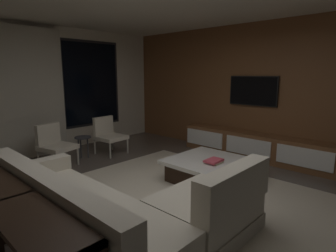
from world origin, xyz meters
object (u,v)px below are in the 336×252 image
(coffee_table, at_px, (209,170))
(sectional_couch, at_px, (116,214))
(accent_chair_by_curtain, at_px, (54,143))
(book_stack_on_coffee_table, at_px, (214,161))
(accent_chair_near_window, at_px, (108,133))
(console_table_behind_couch, at_px, (13,236))
(side_stool, at_px, (83,141))
(mounted_tv, at_px, (253,91))
(media_console, at_px, (255,147))

(coffee_table, bearing_deg, sectional_couch, -173.40)
(sectional_couch, relative_size, accent_chair_by_curtain, 3.21)
(sectional_couch, height_order, book_stack_on_coffee_table, sectional_couch)
(accent_chair_near_window, relative_size, console_table_behind_couch, 0.37)
(accent_chair_near_window, distance_m, console_table_behind_couch, 3.79)
(accent_chair_by_curtain, height_order, side_stool, accent_chair_by_curtain)
(accent_chair_near_window, relative_size, mounted_tv, 0.76)
(coffee_table, distance_m, accent_chair_by_curtain, 2.88)
(sectional_couch, xyz_separation_m, console_table_behind_couch, (-0.91, 0.13, 0.12))
(sectional_couch, relative_size, console_table_behind_couch, 1.19)
(coffee_table, bearing_deg, book_stack_on_coffee_table, -121.47)
(sectional_couch, relative_size, accent_chair_near_window, 3.21)
(sectional_couch, distance_m, coffee_table, 1.99)
(sectional_couch, height_order, side_stool, sectional_couch)
(book_stack_on_coffee_table, xyz_separation_m, side_stool, (-0.66, 2.68, -0.01))
(media_console, bearing_deg, side_stool, 133.38)
(book_stack_on_coffee_table, height_order, media_console, media_console)
(book_stack_on_coffee_table, xyz_separation_m, accent_chair_by_curtain, (-1.22, 2.70, 0.05))
(coffee_table, relative_size, console_table_behind_couch, 0.55)
(sectional_couch, bearing_deg, mounted_tv, 6.76)
(sectional_couch, xyz_separation_m, coffee_table, (1.98, 0.23, -0.10))
(book_stack_on_coffee_table, xyz_separation_m, media_console, (1.71, 0.17, -0.14))
(side_stool, bearing_deg, coffee_table, -73.52)
(accent_chair_by_curtain, bearing_deg, console_table_behind_couch, -120.72)
(book_stack_on_coffee_table, distance_m, console_table_behind_couch, 2.80)
(media_console, height_order, console_table_behind_couch, console_table_behind_couch)
(sectional_couch, xyz_separation_m, side_stool, (1.23, 2.76, 0.08))
(media_console, bearing_deg, accent_chair_near_window, 125.40)
(media_console, xyz_separation_m, mounted_tv, (0.18, 0.20, 1.10))
(sectional_couch, distance_m, side_stool, 3.02)
(coffee_table, bearing_deg, accent_chair_near_window, 93.40)
(media_console, relative_size, mounted_tv, 3.02)
(book_stack_on_coffee_table, bearing_deg, accent_chair_near_window, 91.27)
(side_stool, xyz_separation_m, mounted_tv, (2.55, -2.31, 0.98))
(book_stack_on_coffee_table, relative_size, accent_chair_near_window, 0.37)
(side_stool, distance_m, mounted_tv, 3.58)
(sectional_couch, distance_m, accent_chair_near_window, 3.30)
(accent_chair_by_curtain, xyz_separation_m, side_stool, (0.57, -0.02, -0.06))
(side_stool, bearing_deg, sectional_couch, -114.01)
(accent_chair_by_curtain, xyz_separation_m, mounted_tv, (3.12, -2.34, 0.92))
(book_stack_on_coffee_table, distance_m, accent_chair_by_curtain, 2.97)
(accent_chair_near_window, relative_size, media_console, 0.25)
(coffee_table, xyz_separation_m, book_stack_on_coffee_table, (-0.09, -0.15, 0.20))
(media_console, bearing_deg, sectional_couch, -176.03)
(book_stack_on_coffee_table, relative_size, mounted_tv, 0.28)
(sectional_couch, bearing_deg, media_console, 3.97)
(console_table_behind_couch, bearing_deg, accent_chair_by_curtain, 59.28)
(coffee_table, distance_m, accent_chair_near_window, 2.53)
(sectional_couch, distance_m, media_console, 3.61)
(sectional_couch, height_order, console_table_behind_couch, sectional_couch)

